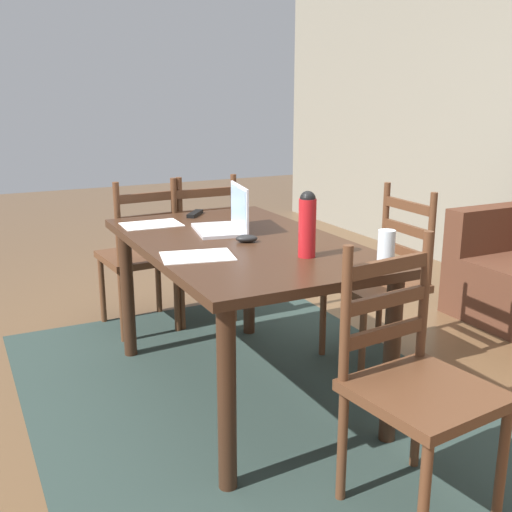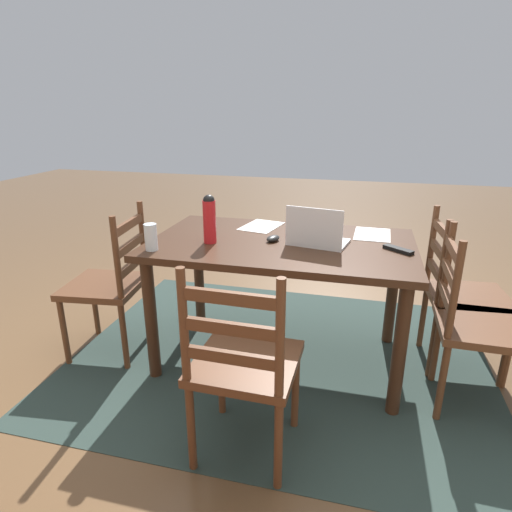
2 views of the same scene
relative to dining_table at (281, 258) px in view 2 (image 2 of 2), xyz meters
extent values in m
plane|color=brown|center=(0.00, 0.00, -0.67)|extent=(14.00, 14.00, 0.00)
cube|color=#283833|center=(0.00, 0.00, -0.67)|extent=(2.54, 1.99, 0.01)
cube|color=#382114|center=(0.00, 0.00, 0.08)|extent=(1.51, 0.90, 0.04)
cylinder|color=#382114|center=(-0.67, -0.37, -0.30)|extent=(0.07, 0.07, 0.73)
cylinder|color=#382114|center=(0.67, -0.37, -0.30)|extent=(0.07, 0.07, 0.73)
cylinder|color=#382114|center=(-0.67, 0.37, -0.30)|extent=(0.07, 0.07, 0.73)
cylinder|color=#382114|center=(0.67, 0.37, -0.30)|extent=(0.07, 0.07, 0.73)
cube|color=#56331E|center=(1.08, 0.18, -0.22)|extent=(0.49, 0.49, 0.04)
cylinder|color=#56331E|center=(1.25, 0.39, -0.45)|extent=(0.04, 0.04, 0.43)
cylinder|color=#56331E|center=(1.29, 0.01, -0.45)|extent=(0.04, 0.04, 0.43)
cylinder|color=#56331E|center=(0.87, 0.35, -0.45)|extent=(0.04, 0.04, 0.43)
cylinder|color=#56331E|center=(0.92, -0.03, -0.45)|extent=(0.04, 0.04, 0.43)
cylinder|color=#56331E|center=(0.86, 0.35, 0.03)|extent=(0.04, 0.04, 0.50)
cylinder|color=#56331E|center=(0.91, -0.03, 0.03)|extent=(0.04, 0.04, 0.50)
cube|color=#56331E|center=(0.88, 0.16, -0.07)|extent=(0.06, 0.36, 0.05)
cube|color=#56331E|center=(0.88, 0.16, 0.06)|extent=(0.06, 0.36, 0.05)
cube|color=#56331E|center=(0.88, 0.16, 0.18)|extent=(0.06, 0.36, 0.05)
cube|color=#56331E|center=(-1.08, 0.18, -0.22)|extent=(0.45, 0.45, 0.04)
cylinder|color=#56331E|center=(-1.28, -0.01, -0.45)|extent=(0.04, 0.04, 0.43)
cylinder|color=#56331E|center=(-0.90, -0.01, -0.45)|extent=(0.04, 0.04, 0.43)
cylinder|color=#56331E|center=(-0.89, 0.37, -0.45)|extent=(0.04, 0.04, 0.43)
cylinder|color=#56331E|center=(-0.89, -0.01, 0.03)|extent=(0.04, 0.04, 0.50)
cylinder|color=#56331E|center=(-0.88, 0.37, 0.03)|extent=(0.04, 0.04, 0.50)
cube|color=#56331E|center=(-0.88, 0.18, -0.07)|extent=(0.03, 0.36, 0.05)
cube|color=#56331E|center=(-0.88, 0.18, 0.06)|extent=(0.03, 0.36, 0.05)
cube|color=#56331E|center=(-0.88, 0.18, 0.18)|extent=(0.03, 0.36, 0.05)
cube|color=#56331E|center=(0.00, 0.78, -0.22)|extent=(0.45, 0.45, 0.04)
cylinder|color=#56331E|center=(0.19, 0.59, -0.45)|extent=(0.04, 0.04, 0.43)
cylinder|color=#56331E|center=(-0.19, 0.59, -0.45)|extent=(0.04, 0.04, 0.43)
cylinder|color=#56331E|center=(0.19, 0.97, -0.45)|extent=(0.04, 0.04, 0.43)
cylinder|color=#56331E|center=(-0.19, 0.97, -0.45)|extent=(0.04, 0.04, 0.43)
cylinder|color=#56331E|center=(0.19, 0.98, 0.03)|extent=(0.04, 0.04, 0.50)
cylinder|color=#56331E|center=(-0.19, 0.98, 0.03)|extent=(0.04, 0.04, 0.50)
cube|color=#56331E|center=(0.00, 0.98, -0.07)|extent=(0.36, 0.03, 0.05)
cube|color=#56331E|center=(0.00, 0.98, 0.06)|extent=(0.36, 0.03, 0.05)
cube|color=#56331E|center=(0.00, 0.98, 0.18)|extent=(0.36, 0.03, 0.05)
cube|color=#56331E|center=(-1.08, -0.18, -0.22)|extent=(0.47, 0.47, 0.04)
cylinder|color=#56331E|center=(-1.26, -0.38, -0.45)|extent=(0.04, 0.04, 0.43)
cylinder|color=#56331E|center=(-1.29, -0.01, -0.45)|extent=(0.04, 0.04, 0.43)
cylinder|color=#56331E|center=(-0.88, -0.35, -0.45)|extent=(0.04, 0.04, 0.43)
cylinder|color=#56331E|center=(-0.91, 0.02, -0.45)|extent=(0.04, 0.04, 0.43)
cylinder|color=#56331E|center=(-0.87, -0.35, 0.03)|extent=(0.04, 0.04, 0.50)
cylinder|color=#56331E|center=(-0.90, 0.03, 0.03)|extent=(0.04, 0.04, 0.50)
cube|color=#56331E|center=(-0.88, -0.16, -0.07)|extent=(0.05, 0.36, 0.05)
cube|color=#56331E|center=(-0.88, -0.16, 0.06)|extent=(0.05, 0.36, 0.05)
cube|color=#56331E|center=(-0.88, -0.16, 0.18)|extent=(0.05, 0.36, 0.05)
cube|color=silver|center=(-0.21, -0.02, 0.11)|extent=(0.36, 0.28, 0.02)
cube|color=silver|center=(-0.19, 0.09, 0.22)|extent=(0.32, 0.07, 0.21)
cube|color=#A5CCEA|center=(-0.19, 0.08, 0.22)|extent=(0.29, 0.06, 0.19)
cylinder|color=red|center=(0.39, 0.12, 0.22)|extent=(0.07, 0.07, 0.24)
sphere|color=black|center=(0.39, 0.12, 0.34)|extent=(0.07, 0.07, 0.07)
cylinder|color=silver|center=(0.65, 0.33, 0.17)|extent=(0.07, 0.07, 0.15)
ellipsoid|color=black|center=(0.05, 0.01, 0.12)|extent=(0.09, 0.12, 0.03)
cube|color=black|center=(-0.64, 0.02, 0.11)|extent=(0.16, 0.14, 0.02)
cube|color=white|center=(-0.51, -0.27, 0.10)|extent=(0.22, 0.30, 0.00)
cube|color=white|center=(0.19, -0.28, 0.10)|extent=(0.27, 0.33, 0.00)
camera|label=1|loc=(2.52, -1.17, 0.77)|focal=43.35mm
camera|label=2|loc=(-0.43, 2.33, 0.84)|focal=30.16mm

